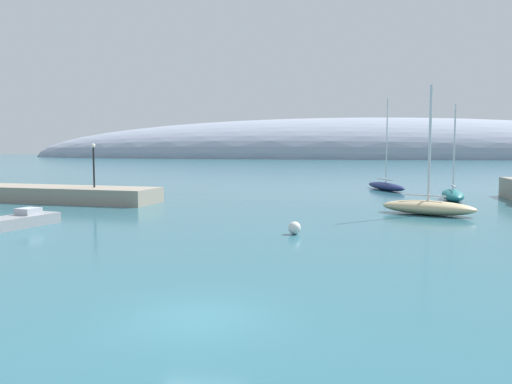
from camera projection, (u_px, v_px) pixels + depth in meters
The scene contains 9 objects.
water at pixel (197, 318), 14.71m from camera, with size 600.00×600.00×0.00m, color #2D6675.
breakwater_rocks at pixel (57, 194), 46.16m from camera, with size 18.50×4.53×1.32m, color gray.
distant_ridge at pixel (351, 158), 235.86m from camera, with size 307.61×77.88×35.62m, color #8E99AD.
sailboat_teal_near_shore at pixel (453, 194), 46.85m from camera, with size 2.12×6.53×8.58m.
sailboat_sand_outer_mooring at pixel (428, 206), 37.14m from camera, with size 6.99×4.76×9.14m.
sailboat_navy_end_of_line at pixel (386, 186), 58.29m from camera, with size 4.67×8.36×10.11m.
motorboat_grey_foreground at pixel (19, 221), 31.49m from camera, with size 2.96×5.49×1.07m.
mooring_buoy_white at pixel (294, 228), 28.81m from camera, with size 0.70×0.70×0.70m, color silver.
harbor_lamp_post at pixel (94, 160), 44.90m from camera, with size 0.36×0.36×3.78m.
Camera 1 is at (4.19, -13.83, 4.80)m, focal length 36.69 mm.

